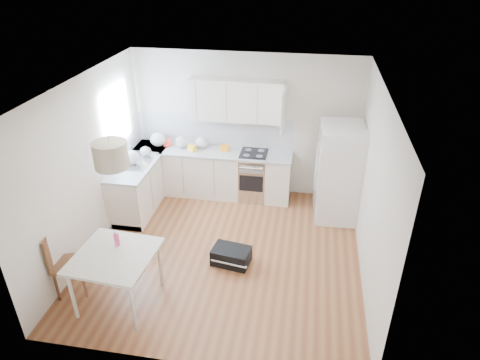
# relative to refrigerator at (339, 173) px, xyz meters

# --- Properties ---
(floor) EXTENTS (4.20, 4.20, 0.00)m
(floor) POSITION_rel_refrigerator_xyz_m (-1.75, -1.42, -0.85)
(floor) COLOR brown
(floor) RESTS_ON ground
(ceiling) EXTENTS (4.20, 4.20, 0.00)m
(ceiling) POSITION_rel_refrigerator_xyz_m (-1.75, -1.42, 1.85)
(ceiling) COLOR white
(ceiling) RESTS_ON wall_back
(wall_back) EXTENTS (4.20, 0.00, 4.20)m
(wall_back) POSITION_rel_refrigerator_xyz_m (-1.75, 0.68, 0.50)
(wall_back) COLOR silver
(wall_back) RESTS_ON floor
(wall_left) EXTENTS (0.00, 4.20, 4.20)m
(wall_left) POSITION_rel_refrigerator_xyz_m (-3.85, -1.42, 0.50)
(wall_left) COLOR silver
(wall_left) RESTS_ON floor
(wall_right) EXTENTS (0.00, 4.20, 4.20)m
(wall_right) POSITION_rel_refrigerator_xyz_m (0.35, -1.42, 0.50)
(wall_right) COLOR silver
(wall_right) RESTS_ON floor
(window_glassblock) EXTENTS (0.02, 1.00, 1.00)m
(window_glassblock) POSITION_rel_refrigerator_xyz_m (-3.84, -0.27, 0.90)
(window_glassblock) COLOR #BFE0F9
(window_glassblock) RESTS_ON wall_left
(cabinets_back) EXTENTS (3.00, 0.60, 0.88)m
(cabinets_back) POSITION_rel_refrigerator_xyz_m (-2.35, 0.38, -0.41)
(cabinets_back) COLOR white
(cabinets_back) RESTS_ON floor
(cabinets_left) EXTENTS (0.60, 1.80, 0.88)m
(cabinets_left) POSITION_rel_refrigerator_xyz_m (-3.55, -0.22, -0.41)
(cabinets_left) COLOR white
(cabinets_left) RESTS_ON floor
(counter_back) EXTENTS (3.02, 0.64, 0.04)m
(counter_back) POSITION_rel_refrigerator_xyz_m (-2.35, 0.38, 0.05)
(counter_back) COLOR #B6B9BB
(counter_back) RESTS_ON cabinets_back
(counter_left) EXTENTS (0.64, 1.82, 0.04)m
(counter_left) POSITION_rel_refrigerator_xyz_m (-3.55, -0.22, 0.05)
(counter_left) COLOR #B6B9BB
(counter_left) RESTS_ON cabinets_left
(backsplash_back) EXTENTS (3.00, 0.01, 0.58)m
(backsplash_back) POSITION_rel_refrigerator_xyz_m (-2.35, 0.67, 0.36)
(backsplash_back) COLOR white
(backsplash_back) RESTS_ON wall_back
(backsplash_left) EXTENTS (0.01, 1.80, 0.58)m
(backsplash_left) POSITION_rel_refrigerator_xyz_m (-3.84, -0.22, 0.36)
(backsplash_left) COLOR white
(backsplash_left) RESTS_ON wall_left
(upper_cabinets) EXTENTS (1.70, 0.32, 0.75)m
(upper_cabinets) POSITION_rel_refrigerator_xyz_m (-1.90, 0.52, 1.02)
(upper_cabinets) COLOR white
(upper_cabinets) RESTS_ON wall_back
(range_oven) EXTENTS (0.50, 0.61, 0.88)m
(range_oven) POSITION_rel_refrigerator_xyz_m (-1.55, 0.38, -0.41)
(range_oven) COLOR silver
(range_oven) RESTS_ON floor
(sink) EXTENTS (0.50, 0.80, 0.16)m
(sink) POSITION_rel_refrigerator_xyz_m (-3.55, -0.27, 0.06)
(sink) COLOR silver
(sink) RESTS_ON counter_left
(refrigerator) EXTENTS (0.86, 0.89, 1.71)m
(refrigerator) POSITION_rel_refrigerator_xyz_m (0.00, 0.00, 0.00)
(refrigerator) COLOR white
(refrigerator) RESTS_ON floor
(dining_table) EXTENTS (1.07, 1.07, 0.79)m
(dining_table) POSITION_rel_refrigerator_xyz_m (-2.94, -2.69, -0.15)
(dining_table) COLOR beige
(dining_table) RESTS_ON floor
(dining_chair) EXTENTS (0.53, 0.53, 0.98)m
(dining_chair) POSITION_rel_refrigerator_xyz_m (-3.68, -2.60, -0.36)
(dining_chair) COLOR #4D2817
(dining_chair) RESTS_ON floor
(drink_bottle) EXTENTS (0.08, 0.08, 0.23)m
(drink_bottle) POSITION_rel_refrigerator_xyz_m (-2.98, -2.49, 0.05)
(drink_bottle) COLOR #F7447C
(drink_bottle) RESTS_ON dining_table
(gym_bag) EXTENTS (0.61, 0.45, 0.26)m
(gym_bag) POSITION_rel_refrigerator_xyz_m (-1.60, -1.65, -0.72)
(gym_bag) COLOR black
(gym_bag) RESTS_ON floor
(pendant_lamp) EXTENTS (0.50, 0.50, 0.31)m
(pendant_lamp) POSITION_rel_refrigerator_xyz_m (-2.82, -2.59, 1.33)
(pendant_lamp) COLOR #B5AB8B
(pendant_lamp) RESTS_ON ceiling
(grocery_bag_a) EXTENTS (0.30, 0.25, 0.27)m
(grocery_bag_a) POSITION_rel_refrigerator_xyz_m (-3.40, 0.41, 0.20)
(grocery_bag_a) COLOR silver
(grocery_bag_a) RESTS_ON counter_back
(grocery_bag_b) EXTENTS (0.25, 0.21, 0.22)m
(grocery_bag_b) POSITION_rel_refrigerator_xyz_m (-2.94, 0.42, 0.18)
(grocery_bag_b) COLOR silver
(grocery_bag_b) RESTS_ON counter_back
(grocery_bag_c) EXTENTS (0.25, 0.21, 0.22)m
(grocery_bag_c) POSITION_rel_refrigerator_xyz_m (-2.55, 0.47, 0.18)
(grocery_bag_c) COLOR silver
(grocery_bag_c) RESTS_ON counter_back
(grocery_bag_d) EXTENTS (0.20, 0.17, 0.18)m
(grocery_bag_d) POSITION_rel_refrigerator_xyz_m (-3.49, -0.04, 0.15)
(grocery_bag_d) COLOR silver
(grocery_bag_d) RESTS_ON counter_back
(grocery_bag_e) EXTENTS (0.28, 0.24, 0.25)m
(grocery_bag_e) POSITION_rel_refrigerator_xyz_m (-3.60, -0.40, 0.19)
(grocery_bag_e) COLOR silver
(grocery_bag_e) RESTS_ON counter_left
(snack_orange) EXTENTS (0.16, 0.11, 0.11)m
(snack_orange) POSITION_rel_refrigerator_xyz_m (-2.10, 0.43, 0.12)
(snack_orange) COLOR orange
(snack_orange) RESTS_ON counter_back
(snack_yellow) EXTENTS (0.18, 0.17, 0.11)m
(snack_yellow) POSITION_rel_refrigerator_xyz_m (-2.71, 0.31, 0.12)
(snack_yellow) COLOR yellow
(snack_yellow) RESTS_ON counter_back
(snack_red) EXTENTS (0.20, 0.18, 0.11)m
(snack_red) POSITION_rel_refrigerator_xyz_m (-3.24, 0.46, 0.12)
(snack_red) COLOR red
(snack_red) RESTS_ON counter_back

